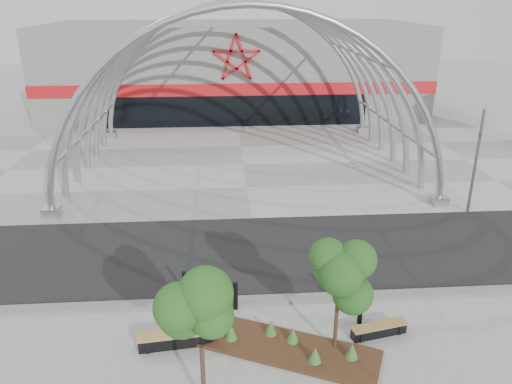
% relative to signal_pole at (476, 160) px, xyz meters
% --- Properties ---
extents(ground, '(140.00, 140.00, 0.00)m').
position_rel_signal_pole_xyz_m(ground, '(-11.12, -7.03, -2.79)').
color(ground, gray).
rests_on(ground, ground).
extents(road, '(140.00, 7.00, 0.02)m').
position_rel_signal_pole_xyz_m(road, '(-11.12, -3.53, -2.78)').
color(road, black).
rests_on(road, ground).
extents(forecourt, '(60.00, 17.00, 0.04)m').
position_rel_signal_pole_xyz_m(forecourt, '(-11.12, 8.47, -2.77)').
color(forecourt, gray).
rests_on(forecourt, ground).
extents(kerb, '(60.00, 0.50, 0.12)m').
position_rel_signal_pole_xyz_m(kerb, '(-11.12, -7.28, -2.73)').
color(kerb, slate).
rests_on(kerb, ground).
extents(arena_building, '(34.00, 15.24, 8.00)m').
position_rel_signal_pole_xyz_m(arena_building, '(-11.12, 26.42, 1.20)').
color(arena_building, slate).
rests_on(arena_building, ground).
extents(vault_canopy, '(20.80, 15.80, 20.36)m').
position_rel_signal_pole_xyz_m(vault_canopy, '(-11.12, 8.47, -2.78)').
color(vault_canopy, '#9A9FA4').
rests_on(vault_canopy, ground).
extents(planting_bed, '(5.98, 4.01, 0.61)m').
position_rel_signal_pole_xyz_m(planting_bed, '(-10.73, -9.92, -2.65)').
color(planting_bed, '#371F15').
rests_on(planting_bed, ground).
extents(signal_pole, '(0.41, 0.74, 5.35)m').
position_rel_signal_pole_xyz_m(signal_pole, '(0.00, 0.00, 0.00)').
color(signal_pole, slate).
rests_on(signal_pole, ground).
extents(street_tree_0, '(1.69, 1.69, 3.86)m').
position_rel_signal_pole_xyz_m(street_tree_0, '(-13.18, -12.11, -0.02)').
color(street_tree_0, '#322019').
rests_on(street_tree_0, ground).
extents(street_tree_1, '(1.53, 1.53, 3.61)m').
position_rel_signal_pole_xyz_m(street_tree_1, '(-9.15, -10.02, -0.20)').
color(street_tree_1, '#302312').
rests_on(street_tree_1, ground).
extents(bench_0, '(2.39, 0.77, 0.49)m').
position_rel_signal_pole_xyz_m(bench_0, '(-14.15, -9.53, -2.56)').
color(bench_0, black).
rests_on(bench_0, ground).
extents(bench_1, '(1.95, 0.82, 0.40)m').
position_rel_signal_pole_xyz_m(bench_1, '(-7.58, -9.48, -2.60)').
color(bench_1, black).
rests_on(bench_1, ground).
extents(bollard_0, '(0.15, 0.15, 0.93)m').
position_rel_signal_pole_xyz_m(bollard_0, '(-14.03, -6.58, -2.33)').
color(bollard_0, black).
rests_on(bollard_0, ground).
extents(bollard_1, '(0.17, 0.17, 1.05)m').
position_rel_signal_pole_xyz_m(bollard_1, '(-12.18, -7.67, -2.27)').
color(bollard_1, black).
rests_on(bollard_1, ground).
extents(bollard_2, '(0.18, 0.18, 1.14)m').
position_rel_signal_pole_xyz_m(bollard_2, '(-12.94, -9.42, -2.22)').
color(bollard_2, black).
rests_on(bollard_2, ground).
extents(bollard_3, '(0.18, 0.18, 1.11)m').
position_rel_signal_pole_xyz_m(bollard_3, '(-8.11, -8.03, -2.24)').
color(bollard_3, black).
rests_on(bollard_3, ground).
extents(bollard_4, '(0.17, 0.17, 1.05)m').
position_rel_signal_pole_xyz_m(bollard_4, '(-8.02, -8.78, -2.27)').
color(bollard_4, black).
rests_on(bollard_4, ground).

